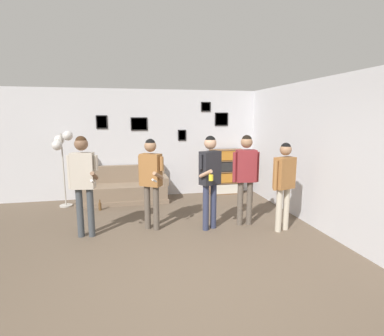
{
  "coord_description": "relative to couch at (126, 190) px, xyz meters",
  "views": [
    {
      "loc": [
        -0.67,
        -3.23,
        2.03
      ],
      "look_at": [
        0.49,
        2.19,
        1.07
      ],
      "focal_mm": 28.0,
      "sensor_mm": 36.0,
      "label": 1
    }
  ],
  "objects": [
    {
      "name": "ground_plane",
      "position": [
        0.77,
        -4.0,
        -0.28
      ],
      "size": [
        20.0,
        20.0,
        0.0
      ],
      "primitive_type": "plane",
      "color": "brown"
    },
    {
      "name": "wall_back",
      "position": [
        0.77,
        0.42,
        1.07
      ],
      "size": [
        7.71,
        0.08,
        2.7
      ],
      "color": "silver",
      "rests_on": "ground_plane"
    },
    {
      "name": "wall_right",
      "position": [
        3.46,
        -1.8,
        1.07
      ],
      "size": [
        0.06,
        6.79,
        2.7
      ],
      "color": "silver",
      "rests_on": "ground_plane"
    },
    {
      "name": "couch",
      "position": [
        0.0,
        0.0,
        0.0
      ],
      "size": [
        2.01,
        0.8,
        0.84
      ],
      "color": "#7A6651",
      "rests_on": "ground_plane"
    },
    {
      "name": "bookshelf",
      "position": [
        2.62,
        0.2,
        0.31
      ],
      "size": [
        0.87,
        0.3,
        1.19
      ],
      "color": "brown",
      "rests_on": "ground_plane"
    },
    {
      "name": "floor_lamp",
      "position": [
        -1.34,
        -0.15,
        1.1
      ],
      "size": [
        0.43,
        0.46,
        1.72
      ],
      "color": "#ADA89E",
      "rests_on": "ground_plane"
    },
    {
      "name": "person_player_foreground_left",
      "position": [
        -0.65,
        -2.1,
        0.78
      ],
      "size": [
        0.5,
        0.5,
        1.72
      ],
      "color": "#3D4247",
      "rests_on": "ground_plane"
    },
    {
      "name": "person_player_foreground_center",
      "position": [
        0.48,
        -1.99,
        0.73
      ],
      "size": [
        0.43,
        0.6,
        1.65
      ],
      "color": "brown",
      "rests_on": "ground_plane"
    },
    {
      "name": "person_watcher_holding_cup",
      "position": [
        1.51,
        -2.2,
        0.77
      ],
      "size": [
        0.46,
        0.55,
        1.7
      ],
      "color": "#2D334C",
      "rests_on": "ground_plane"
    },
    {
      "name": "person_spectator_near_bookshelf",
      "position": [
        2.22,
        -2.12,
        0.77
      ],
      "size": [
        0.5,
        0.24,
        1.7
      ],
      "color": "brown",
      "rests_on": "ground_plane"
    },
    {
      "name": "person_spectator_far_right",
      "position": [
        2.76,
        -2.54,
        0.68
      ],
      "size": [
        0.48,
        0.31,
        1.59
      ],
      "color": "#B7AD99",
      "rests_on": "ground_plane"
    },
    {
      "name": "bottle_on_floor",
      "position": [
        -0.55,
        -0.63,
        -0.19
      ],
      "size": [
        0.06,
        0.06,
        0.24
      ],
      "color": "brown",
      "rests_on": "ground_plane"
    }
  ]
}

